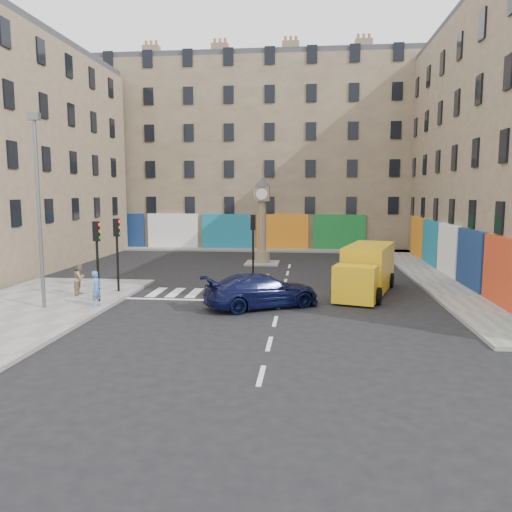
% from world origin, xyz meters
% --- Properties ---
extents(ground, '(120.00, 120.00, 0.00)m').
position_xyz_m(ground, '(0.00, 0.00, 0.00)').
color(ground, black).
rests_on(ground, ground).
extents(sidewalk_left, '(7.00, 16.00, 0.15)m').
position_xyz_m(sidewalk_left, '(-11.00, -2.00, 0.07)').
color(sidewalk_left, gray).
rests_on(sidewalk_left, ground).
extents(sidewalk_right, '(2.60, 30.00, 0.15)m').
position_xyz_m(sidewalk_right, '(8.70, 10.00, 0.07)').
color(sidewalk_right, gray).
rests_on(sidewalk_right, ground).
extents(sidewalk_far, '(32.00, 2.40, 0.15)m').
position_xyz_m(sidewalk_far, '(-4.00, 22.20, 0.07)').
color(sidewalk_far, gray).
rests_on(sidewalk_far, ground).
extents(island_near, '(1.80, 1.80, 0.12)m').
position_xyz_m(island_near, '(-2.00, 8.00, 0.06)').
color(island_near, gray).
rests_on(island_near, ground).
extents(island_far, '(2.40, 2.40, 0.12)m').
position_xyz_m(island_far, '(-2.00, 14.00, 0.06)').
color(island_far, gray).
rests_on(island_far, ground).
extents(building_far, '(32.00, 10.00, 17.00)m').
position_xyz_m(building_far, '(-4.00, 28.00, 8.50)').
color(building_far, gray).
rests_on(building_far, ground).
extents(building_left, '(8.00, 20.00, 15.00)m').
position_xyz_m(building_left, '(-19.00, 12.00, 7.50)').
color(building_left, '#987F63').
rests_on(building_left, ground).
extents(traffic_light_left_near, '(0.28, 0.22, 3.70)m').
position_xyz_m(traffic_light_left_near, '(-8.30, 0.20, 2.62)').
color(traffic_light_left_near, black).
rests_on(traffic_light_left_near, sidewalk_left).
extents(traffic_light_left_far, '(0.28, 0.22, 3.70)m').
position_xyz_m(traffic_light_left_far, '(-8.30, 2.60, 2.62)').
color(traffic_light_left_far, black).
rests_on(traffic_light_left_far, sidewalk_left).
extents(traffic_light_island, '(0.28, 0.22, 3.70)m').
position_xyz_m(traffic_light_island, '(-2.00, 8.00, 2.59)').
color(traffic_light_island, black).
rests_on(traffic_light_island, island_near).
extents(lamp_post, '(0.50, 0.25, 8.30)m').
position_xyz_m(lamp_post, '(-10.20, -1.20, 4.79)').
color(lamp_post, '#595B60').
rests_on(lamp_post, sidewalk_left).
extents(clock_pillar, '(1.20, 1.20, 6.10)m').
position_xyz_m(clock_pillar, '(-2.00, 14.00, 3.55)').
color(clock_pillar, '#987F63').
rests_on(clock_pillar, island_far).
extents(navy_sedan, '(5.65, 4.41, 1.53)m').
position_xyz_m(navy_sedan, '(-0.77, 0.46, 0.76)').
color(navy_sedan, black).
rests_on(navy_sedan, ground).
extents(yellow_van, '(3.76, 6.94, 2.42)m').
position_xyz_m(yellow_van, '(4.27, 4.24, 1.20)').
color(yellow_van, gold).
rests_on(yellow_van, ground).
extents(pedestrian_blue, '(0.49, 0.64, 1.57)m').
position_xyz_m(pedestrian_blue, '(-8.00, -0.72, 0.93)').
color(pedestrian_blue, '#517AB9').
rests_on(pedestrian_blue, sidewalk_left).
extents(pedestrian_tan, '(0.62, 0.79, 1.61)m').
position_xyz_m(pedestrian_tan, '(-9.85, 1.60, 0.95)').
color(pedestrian_tan, '#917859').
rests_on(pedestrian_tan, sidewalk_left).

